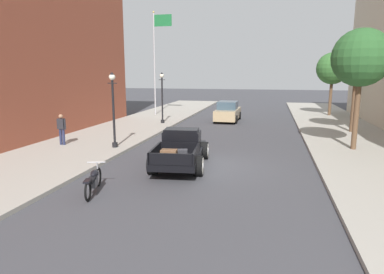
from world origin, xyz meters
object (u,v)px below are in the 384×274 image
street_tree_nearest (361,58)px  street_tree_second (357,65)px  flagpole (157,52)px  pedestrian_sidewalk_left (62,128)px  street_tree_third (333,69)px  car_background_tan (228,112)px  street_lamp_far (162,94)px  motorcycle_parked (93,180)px  street_lamp_near (113,104)px  hotrod_truck_black (181,148)px

street_tree_nearest → street_tree_second: size_ratio=1.05×
flagpole → street_tree_second: size_ratio=1.62×
street_tree_second → pedestrian_sidewalk_left: bearing=-153.6°
street_tree_nearest → street_tree_third: size_ratio=1.06×
car_background_tan → street_lamp_far: size_ratio=1.12×
pedestrian_sidewalk_left → street_tree_second: 18.24m
motorcycle_parked → street_tree_second: bearing=52.2°
car_background_tan → motorcycle_parked: bearing=-96.9°
street_lamp_near → street_tree_nearest: bearing=10.9°
street_lamp_far → motorcycle_parked: bearing=-80.8°
street_lamp_far → street_tree_nearest: (12.25, -6.56, 2.26)m
flagpole → hotrod_truck_black: bearing=-67.9°
flagpole → street_tree_second: (15.44, -6.14, -1.34)m
hotrod_truck_black → street_lamp_far: (-4.37, 10.86, 1.63)m
car_background_tan → flagpole: 8.64m
motorcycle_parked → street_tree_nearest: 13.62m
pedestrian_sidewalk_left → street_tree_third: street_tree_third is taller
hotrod_truck_black → flagpole: (-6.50, 16.01, 5.02)m
car_background_tan → flagpole: (-6.77, 1.97, 5.00)m
pedestrian_sidewalk_left → hotrod_truck_black: bearing=-15.0°
hotrod_truck_black → street_tree_nearest: (7.88, 4.29, 3.89)m
street_tree_nearest → street_tree_second: bearing=79.2°
hotrod_truck_black → car_background_tan: bearing=88.9°
motorcycle_parked → car_background_tan: car_background_tan is taller
motorcycle_parked → pedestrian_sidewalk_left: pedestrian_sidewalk_left is taller
pedestrian_sidewalk_left → street_tree_second: size_ratio=0.29×
street_tree_second → hotrod_truck_black: bearing=-132.2°
street_lamp_far → car_background_tan: bearing=34.5°
flagpole → street_tree_second: 16.67m
motorcycle_parked → street_lamp_near: (-2.17, 6.14, 1.94)m
hotrod_truck_black → street_tree_third: street_tree_third is taller
car_background_tan → street_lamp_near: size_ratio=1.12×
car_background_tan → pedestrian_sidewalk_left: 14.22m
hotrod_truck_black → street_tree_second: street_tree_second is taller
pedestrian_sidewalk_left → street_tree_nearest: bearing=9.0°
motorcycle_parked → street_tree_second: size_ratio=0.37×
hotrod_truck_black → pedestrian_sidewalk_left: pedestrian_sidewalk_left is taller
street_lamp_far → street_tree_second: street_tree_second is taller
pedestrian_sidewalk_left → street_lamp_far: (2.75, 8.95, 1.30)m
street_lamp_far → flagpole: (-2.13, 5.16, 3.39)m
hotrod_truck_black → street_tree_third: size_ratio=0.90×
pedestrian_sidewalk_left → street_lamp_near: street_lamp_near is taller
hotrod_truck_black → street_lamp_near: street_lamp_near is taller
street_tree_second → street_tree_third: (0.00, 9.04, -0.11)m
car_background_tan → street_tree_nearest: 12.97m
flagpole → motorcycle_parked: bearing=-77.3°
street_tree_nearest → street_tree_second: street_tree_nearest is taller
car_background_tan → street_tree_second: 10.30m
motorcycle_parked → street_tree_third: size_ratio=0.37×
car_background_tan → street_lamp_near: bearing=-109.9°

